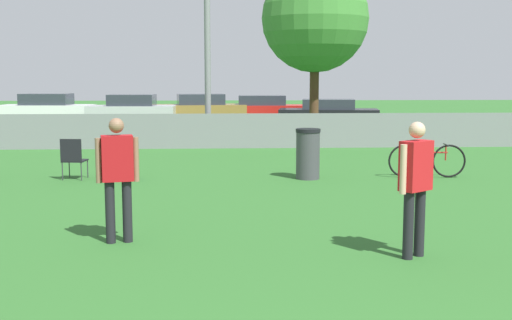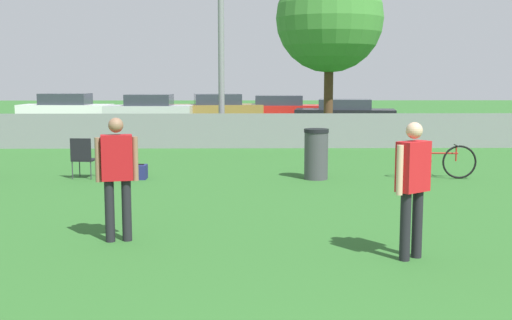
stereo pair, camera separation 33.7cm
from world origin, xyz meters
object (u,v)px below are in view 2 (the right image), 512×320
trash_bin (316,154)px  parked_car_dark (345,113)px  parked_car_silver (149,110)px  bicycle_sideline (437,161)px  parked_car_red (279,109)px  player_thrower_red (117,170)px  gear_bag_sideline (131,172)px  light_pole (221,6)px  folding_chair_sideline (83,156)px  tree_near_pole (330,19)px  player_defender_red (413,181)px  parked_car_white (66,109)px  parked_car_tan (218,109)px

trash_bin → parked_car_dark: size_ratio=0.24×
trash_bin → parked_car_silver: bearing=110.4°
bicycle_sideline → parked_car_red: parked_car_red is taller
parked_car_dark → player_thrower_red: bearing=-98.0°
player_thrower_red → gear_bag_sideline: 5.55m
light_pole → parked_car_red: (2.44, 10.48, -3.86)m
gear_bag_sideline → folding_chair_sideline: bearing=176.1°
gear_bag_sideline → bicycle_sideline: bearing=-0.3°
light_pole → parked_car_silver: size_ratio=1.84×
folding_chair_sideline → bicycle_sideline: 7.84m
tree_near_pole → parked_car_dark: tree_near_pole is taller
parked_car_red → player_defender_red: bearing=-86.9°
parked_car_dark → folding_chair_sideline: bearing=-109.6°
gear_bag_sideline → parked_car_silver: bearing=97.1°
bicycle_sideline → light_pole: bearing=129.6°
player_thrower_red → parked_car_white: (-6.99, 22.61, -0.28)m
parked_car_white → parked_car_red: bearing=6.6°
parked_car_tan → trash_bin: bearing=-88.5°
trash_bin → gear_bag_sideline: bearing=178.9°
parked_car_white → parked_car_red: size_ratio=0.98×
light_pole → player_defender_red: bearing=-78.2°
player_defender_red → trash_bin: bearing=57.9°
folding_chair_sideline → gear_bag_sideline: folding_chair_sideline is taller
light_pole → player_thrower_red: size_ratio=4.47×
trash_bin → parked_car_silver: parked_car_silver is taller
light_pole → player_defender_red: size_ratio=4.47×
parked_car_silver → parked_car_dark: (9.05, -1.48, -0.08)m
gear_bag_sideline → parked_car_dark: (7.02, 14.91, 0.46)m
parked_car_red → parked_car_dark: size_ratio=0.96×
player_defender_red → parked_car_white: (-10.77, 23.53, -0.28)m
parked_car_tan → gear_bag_sideline: bearing=-101.6°
light_pole → parked_car_dark: bearing=55.0°
bicycle_sideline → gear_bag_sideline: bicycle_sideline is taller
tree_near_pole → player_defender_red: size_ratio=3.58×
light_pole → folding_chair_sideline: 8.77m
parked_car_silver → light_pole: bearing=-65.2°
parked_car_dark → parked_car_white: bearing=179.2°
folding_chair_sideline → parked_car_tan: 17.66m
folding_chair_sideline → parked_car_silver: size_ratio=0.22×
folding_chair_sideline → trash_bin: (5.15, -0.15, 0.06)m
trash_bin → tree_near_pole: bearing=81.0°
folding_chair_sideline → parked_car_red: 18.51m
parked_car_silver → parked_car_tan: 3.39m
parked_car_silver → tree_near_pole: bearing=-44.8°
player_thrower_red → bicycle_sideline: size_ratio=0.99×
parked_car_silver → player_thrower_red: bearing=-80.4°
bicycle_sideline → parked_car_silver: 18.64m
parked_car_white → parked_car_red: 10.38m
light_pole → parked_car_tan: (-0.59, 10.25, -3.83)m
light_pole → bicycle_sideline: bearing=-55.6°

